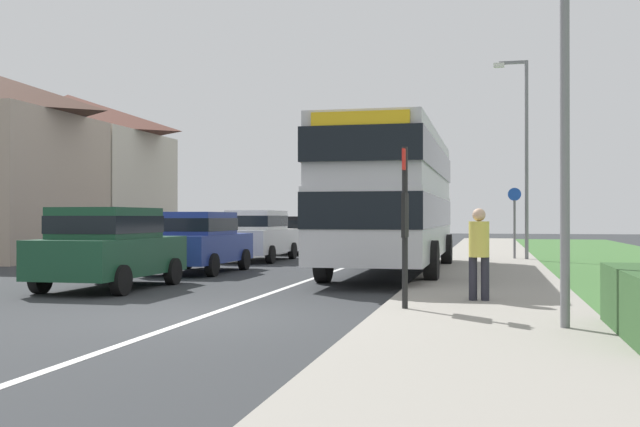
% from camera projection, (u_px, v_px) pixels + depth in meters
% --- Properties ---
extents(ground_plane, '(120.00, 120.00, 0.00)m').
position_uv_depth(ground_plane, '(203.00, 317.00, 11.36)').
color(ground_plane, '#2D3033').
extents(lane_marking_centre, '(0.14, 60.00, 0.01)m').
position_uv_depth(lane_marking_centre, '(320.00, 276.00, 19.16)').
color(lane_marking_centre, silver).
rests_on(lane_marking_centre, ground_plane).
extents(pavement_near_side, '(3.20, 68.00, 0.12)m').
position_uv_depth(pavement_near_side, '(487.00, 284.00, 16.28)').
color(pavement_near_side, gray).
rests_on(pavement_near_side, ground_plane).
extents(double_decker_bus, '(2.80, 10.27, 3.70)m').
position_uv_depth(double_decker_bus, '(392.00, 194.00, 19.81)').
color(double_decker_bus, '#BCBCC1').
rests_on(double_decker_bus, ground_plane).
extents(parked_car_dark_green, '(1.95, 3.91, 1.72)m').
position_uv_depth(parked_car_dark_green, '(109.00, 245.00, 15.71)').
color(parked_car_dark_green, '#19472D').
rests_on(parked_car_dark_green, ground_plane).
extents(parked_car_blue, '(1.97, 4.07, 1.66)m').
position_uv_depth(parked_car_blue, '(198.00, 239.00, 20.37)').
color(parked_car_blue, navy).
rests_on(parked_car_blue, ground_plane).
extents(parked_car_white, '(1.88, 4.48, 1.75)m').
position_uv_depth(parked_car_white, '(258.00, 234.00, 25.83)').
color(parked_car_white, silver).
rests_on(parked_car_white, ground_plane).
extents(parked_car_black, '(1.90, 4.35, 1.55)m').
position_uv_depth(parked_car_black, '(301.00, 233.00, 31.24)').
color(parked_car_black, black).
rests_on(parked_car_black, ground_plane).
extents(pedestrian_at_stop, '(0.34, 0.34, 1.67)m').
position_uv_depth(pedestrian_at_stop, '(479.00, 250.00, 12.52)').
color(pedestrian_at_stop, '#23232D').
rests_on(pedestrian_at_stop, ground_plane).
extents(bus_stop_sign, '(0.09, 0.52, 2.60)m').
position_uv_depth(bus_stop_sign, '(405.00, 216.00, 11.44)').
color(bus_stop_sign, black).
rests_on(bus_stop_sign, ground_plane).
extents(cycle_route_sign, '(0.44, 0.08, 2.52)m').
position_uv_depth(cycle_route_sign, '(515.00, 220.00, 25.30)').
color(cycle_route_sign, slate).
rests_on(cycle_route_sign, ground_plane).
extents(street_lamp_mid, '(1.14, 0.20, 6.79)m').
position_uv_depth(street_lamp_mid, '(523.00, 145.00, 25.01)').
color(street_lamp_mid, slate).
rests_on(street_lamp_mid, ground_plane).
extents(house_terrace_far_side, '(7.71, 12.59, 6.96)m').
position_uv_depth(house_terrace_far_side, '(24.00, 168.00, 29.88)').
color(house_terrace_far_side, tan).
rests_on(house_terrace_far_side, ground_plane).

